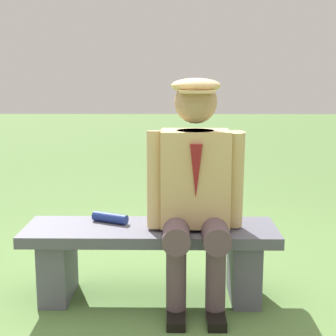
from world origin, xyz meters
name	(u,v)px	position (x,y,z in m)	size (l,w,h in m)	color
ground_plane	(151,297)	(0.00, 0.00, 0.00)	(30.00, 30.00, 0.00)	#597D3F
bench	(151,250)	(0.00, 0.00, 0.29)	(1.47, 0.45, 0.44)	#545462
seated_man	(195,184)	(-0.26, 0.06, 0.71)	(0.55, 0.56, 1.30)	tan
rolled_magazine	(110,218)	(0.25, -0.08, 0.47)	(0.06, 0.06, 0.23)	navy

